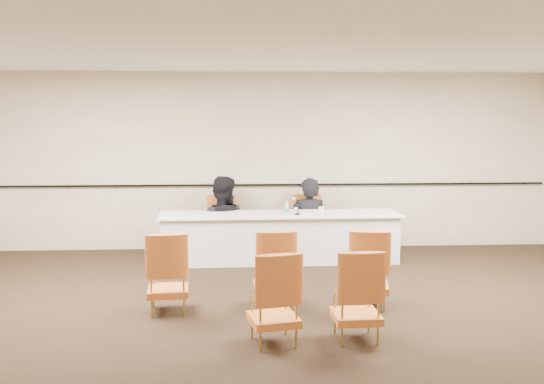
{
  "coord_description": "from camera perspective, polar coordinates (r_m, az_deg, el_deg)",
  "views": [
    {
      "loc": [
        -0.44,
        -6.29,
        2.25
      ],
      "look_at": [
        0.08,
        2.6,
        1.14
      ],
      "focal_mm": 40.0,
      "sensor_mm": 36.0,
      "label": 1
    }
  ],
  "objects": [
    {
      "name": "wall_back",
      "position": [
        10.32,
        -0.89,
        2.91
      ],
      "size": [
        10.0,
        0.04,
        3.0
      ],
      "primitive_type": "cube",
      "color": "#BFAD96",
      "rests_on": "ground"
    },
    {
      "name": "panelist_main",
      "position": [
        10.11,
        3.47,
        -3.66
      ],
      "size": [
        0.67,
        0.46,
        1.78
      ],
      "primitive_type": "imported",
      "rotation": [
        0.0,
        0.0,
        3.09
      ],
      "color": "black",
      "rests_on": "ground"
    },
    {
      "name": "wall_rail",
      "position": [
        10.32,
        -0.87,
        0.68
      ],
      "size": [
        9.8,
        0.04,
        0.03
      ],
      "primitive_type": "cube",
      "color": "black",
      "rests_on": "wall_back"
    },
    {
      "name": "aud_chair_front_right",
      "position": [
        7.31,
        9.08,
        -7.06
      ],
      "size": [
        0.58,
        0.58,
        0.95
      ],
      "primitive_type": null,
      "rotation": [
        0.0,
        0.0,
        -0.17
      ],
      "color": "#B56520",
      "rests_on": "ground"
    },
    {
      "name": "panelist_second",
      "position": [
        10.03,
        -4.76,
        -3.68
      ],
      "size": [
        0.98,
        0.82,
        1.82
      ],
      "primitive_type": "imported",
      "rotation": [
        0.0,
        0.0,
        2.98
      ],
      "color": "black",
      "rests_on": "ground"
    },
    {
      "name": "floor",
      "position": [
        6.69,
        0.65,
        -12.56
      ],
      "size": [
        10.0,
        10.0,
        0.0
      ],
      "primitive_type": "plane",
      "color": "black",
      "rests_on": "ground"
    },
    {
      "name": "water_bottle",
      "position": [
        9.38,
        1.39,
        -1.48
      ],
      "size": [
        0.08,
        0.08,
        0.21
      ],
      "primitive_type": null,
      "rotation": [
        0.0,
        0.0,
        0.23
      ],
      "color": "teal",
      "rests_on": "panel_table"
    },
    {
      "name": "ceiling",
      "position": [
        6.35,
        0.69,
        13.88
      ],
      "size": [
        10.0,
        10.0,
        0.0
      ],
      "primitive_type": "plane",
      "rotation": [
        3.14,
        0.0,
        0.0
      ],
      "color": "white",
      "rests_on": "ground"
    },
    {
      "name": "papers",
      "position": [
        9.42,
        3.18,
        -2.08
      ],
      "size": [
        0.37,
        0.34,
        0.0
      ],
      "primitive_type": "cube",
      "rotation": [
        0.0,
        0.0,
        0.51
      ],
      "color": "white",
      "rests_on": "panel_table"
    },
    {
      "name": "aud_chair_back_mid",
      "position": [
        6.08,
        0.15,
        -9.87
      ],
      "size": [
        0.59,
        0.59,
        0.95
      ],
      "primitive_type": null,
      "rotation": [
        0.0,
        0.0,
        0.21
      ],
      "color": "#B56520",
      "rests_on": "ground"
    },
    {
      "name": "drinking_glass",
      "position": [
        9.42,
        2.23,
        -1.78
      ],
      "size": [
        0.07,
        0.07,
        0.1
      ],
      "primitive_type": "cylinder",
      "rotation": [
        0.0,
        0.0,
        -0.09
      ],
      "color": "white",
      "rests_on": "panel_table"
    },
    {
      "name": "aud_chair_front_left",
      "position": [
        7.15,
        -9.79,
        -7.4
      ],
      "size": [
        0.54,
        0.54,
        0.95
      ],
      "primitive_type": null,
      "rotation": [
        0.0,
        0.0,
        0.08
      ],
      "color": "#B56520",
      "rests_on": "ground"
    },
    {
      "name": "microphone",
      "position": [
        9.33,
        2.44,
        -1.37
      ],
      "size": [
        0.15,
        0.21,
        0.26
      ],
      "primitive_type": null,
      "rotation": [
        0.0,
        0.0,
        0.35
      ],
      "color": "black",
      "rests_on": "panel_table"
    },
    {
      "name": "panelist_second_chair",
      "position": [
        10.01,
        -4.76,
        -3.16
      ],
      "size": [
        0.51,
        0.51,
        0.95
      ],
      "primitive_type": null,
      "rotation": [
        0.0,
        0.0,
        0.01
      ],
      "color": "#B56520",
      "rests_on": "ground"
    },
    {
      "name": "aud_chair_front_mid",
      "position": [
        7.2,
        0.21,
        -7.19
      ],
      "size": [
        0.53,
        0.53,
        0.95
      ],
      "primitive_type": null,
      "rotation": [
        0.0,
        0.0,
        0.07
      ],
      "color": "#B56520",
      "rests_on": "ground"
    },
    {
      "name": "coffee_cup",
      "position": [
        9.34,
        4.65,
        -1.78
      ],
      "size": [
        0.11,
        0.11,
        0.13
      ],
      "primitive_type": "cylinder",
      "rotation": [
        0.0,
        0.0,
        -0.38
      ],
      "color": "silver",
      "rests_on": "panel_table"
    },
    {
      "name": "panelist_main_chair",
      "position": [
        10.09,
        3.47,
        -3.06
      ],
      "size": [
        0.51,
        0.51,
        0.95
      ],
      "primitive_type": null,
      "rotation": [
        0.0,
        0.0,
        0.01
      ],
      "color": "#B56520",
      "rests_on": "ground"
    },
    {
      "name": "panel_table",
      "position": [
        9.51,
        0.76,
        -4.29
      ],
      "size": [
        3.75,
        0.91,
        0.75
      ],
      "primitive_type": null,
      "rotation": [
        0.0,
        0.0,
        0.01
      ],
      "color": "silver",
      "rests_on": "ground"
    },
    {
      "name": "aud_chair_back_right",
      "position": [
        6.24,
        7.94,
        -9.51
      ],
      "size": [
        0.52,
        0.52,
        0.95
      ],
      "primitive_type": null,
      "rotation": [
        0.0,
        0.0,
        0.04
      ],
      "color": "#B56520",
      "rests_on": "ground"
    }
  ]
}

